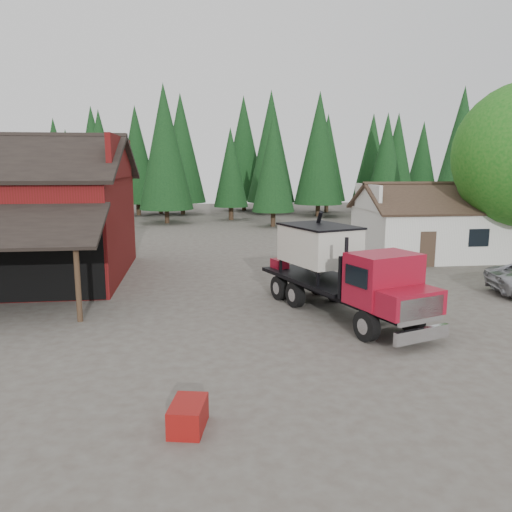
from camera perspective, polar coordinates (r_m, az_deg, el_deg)
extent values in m
plane|color=#4D453D|center=(16.99, -1.97, -8.88)|extent=(120.00, 120.00, 0.00)
cube|color=black|center=(30.05, -26.20, 10.03)|extent=(12.80, 5.53, 2.35)
cube|color=maroon|center=(26.23, -15.29, 10.83)|extent=(0.25, 7.00, 2.00)
cylinder|color=#382619|center=(19.02, -19.69, -3.02)|extent=(0.20, 0.20, 2.80)
cube|color=silver|center=(32.64, 19.12, 2.51)|extent=(8.00, 6.00, 3.00)
cube|color=#38281E|center=(31.10, 20.59, 6.23)|extent=(8.60, 3.42, 1.80)
cube|color=#38281E|center=(33.78, 18.22, 6.64)|extent=(8.60, 3.42, 1.80)
cube|color=silver|center=(30.86, 12.65, 6.61)|extent=(0.20, 4.20, 1.50)
cube|color=silver|center=(34.41, 25.36, 6.22)|extent=(0.20, 4.20, 1.50)
cube|color=#38281E|center=(29.37, 19.03, 0.72)|extent=(0.90, 0.06, 2.00)
cube|color=black|center=(30.73, 24.12, 1.92)|extent=(1.20, 0.06, 1.00)
sphere|color=#155C15|center=(31.86, 25.82, 8.21)|extent=(4.40, 4.40, 4.40)
cylinder|color=#382619|center=(46.83, 1.96, 4.37)|extent=(0.44, 0.44, 1.60)
cone|color=black|center=(46.59, 2.00, 10.62)|extent=(3.96, 3.96, 9.00)
cylinder|color=#382619|center=(48.32, 21.89, 3.82)|extent=(0.44, 0.44, 1.60)
cone|color=black|center=(48.11, 22.38, 11.06)|extent=(4.84, 4.84, 11.00)
cylinder|color=#382619|center=(50.28, -10.14, 4.62)|extent=(0.44, 0.44, 1.60)
cone|color=black|center=(50.09, -10.38, 12.15)|extent=(5.28, 5.28, 12.00)
cylinder|color=black|center=(16.54, 12.52, -7.81)|extent=(0.64, 1.06, 1.01)
cylinder|color=black|center=(17.78, 17.39, -6.76)|extent=(0.64, 1.06, 1.01)
cylinder|color=black|center=(20.00, 4.51, -4.44)|extent=(0.64, 1.06, 1.01)
cylinder|color=black|center=(21.04, 9.03, -3.80)|extent=(0.64, 1.06, 1.01)
cylinder|color=black|center=(21.08, 2.70, -3.66)|extent=(0.64, 1.06, 1.01)
cylinder|color=black|center=(22.07, 7.08, -3.10)|extent=(0.64, 1.06, 1.01)
cube|color=black|center=(19.25, 9.27, -4.00)|extent=(3.59, 7.80, 0.37)
cube|color=silver|center=(16.17, 18.43, -8.52)|extent=(2.05, 0.86, 0.41)
cube|color=silver|center=(16.02, 18.34, -5.94)|extent=(1.68, 0.67, 0.83)
cube|color=maroon|center=(16.36, 17.00, -5.03)|extent=(2.35, 1.82, 0.78)
cube|color=maroon|center=(17.09, 14.34, -2.51)|extent=(2.60, 2.21, 1.70)
cube|color=black|center=(16.50, 16.05, -2.06)|extent=(1.85, 0.71, 0.83)
cylinder|color=black|center=(17.05, 10.25, -0.64)|extent=(0.16, 0.16, 1.66)
cube|color=black|center=(17.79, 12.39, -2.09)|extent=(2.16, 0.85, 1.47)
cube|color=black|center=(20.21, 7.15, -2.54)|extent=(3.99, 5.81, 0.15)
cube|color=beige|center=(19.96, 7.24, 1.28)|extent=(3.01, 3.57, 1.47)
cone|color=beige|center=(20.12, 7.18, -1.31)|extent=(2.58, 2.58, 0.64)
cube|color=black|center=(19.86, 7.29, 3.43)|extent=(3.12, 3.68, 0.07)
cylinder|color=black|center=(21.34, 6.54, 1.62)|extent=(0.32, 2.04, 2.81)
cube|color=maroon|center=(21.72, 2.72, -0.89)|extent=(0.77, 0.88, 0.41)
cylinder|color=silver|center=(18.47, 15.46, -5.14)|extent=(0.79, 1.04, 0.52)
cube|color=maroon|center=(11.29, -7.77, -17.63)|extent=(0.91, 1.22, 0.60)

